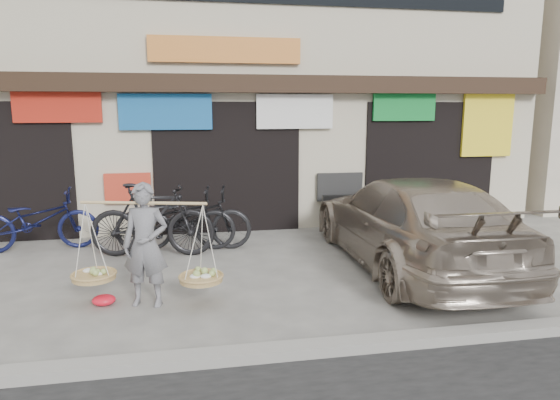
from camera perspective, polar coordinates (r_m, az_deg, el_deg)
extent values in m
plane|color=gray|center=(7.31, -3.57, -10.23)|extent=(70.00, 70.00, 0.00)
cube|color=gray|center=(5.48, -0.92, -17.00)|extent=(70.00, 0.25, 0.12)
cube|color=beige|center=(13.34, -7.25, 14.41)|extent=(14.00, 6.00, 7.00)
cube|color=black|center=(10.18, -6.13, 13.10)|extent=(14.00, 0.35, 0.35)
cube|color=black|center=(10.64, -6.11, 3.82)|extent=(3.00, 0.60, 2.70)
cube|color=black|center=(11.86, 16.17, 4.16)|extent=(3.00, 0.60, 2.70)
cube|color=#B52213|center=(10.49, -24.08, 9.72)|extent=(1.60, 0.08, 0.60)
cube|color=#175EA5|center=(10.22, -12.92, 9.80)|extent=(1.80, 0.08, 0.70)
cube|color=white|center=(10.44, 1.70, 10.07)|extent=(1.60, 0.08, 0.70)
cube|color=#0F7E2F|center=(11.20, 14.00, 10.32)|extent=(1.40, 0.08, 0.60)
cube|color=yellow|center=(12.16, 22.62, 7.93)|extent=(1.20, 0.08, 1.40)
cube|color=red|center=(10.40, -16.98, 1.31)|extent=(0.90, 0.08, 0.60)
cube|color=#252525|center=(10.83, 6.84, 1.52)|extent=(1.00, 0.08, 0.60)
cube|color=orange|center=(10.30, -6.23, 16.70)|extent=(3.00, 0.08, 0.50)
imported|color=slate|center=(6.76, -15.11, -5.00)|extent=(0.68, 0.52, 1.64)
cylinder|color=tan|center=(6.63, -15.34, -0.33)|extent=(1.61, 0.43, 0.04)
cylinder|color=tan|center=(7.14, -20.49, -8.18)|extent=(0.56, 0.56, 0.07)
ellipsoid|color=#A5BF66|center=(7.13, -20.52, -7.72)|extent=(0.39, 0.39, 0.10)
cylinder|color=tan|center=(6.70, -9.00, -8.85)|extent=(0.56, 0.56, 0.07)
ellipsoid|color=#A5BF66|center=(6.68, -9.01, -8.37)|extent=(0.39, 0.39, 0.10)
imported|color=#10153E|center=(10.10, -26.08, -2.12)|extent=(2.20, 0.95, 1.12)
imported|color=black|center=(8.99, -14.40, -2.23)|extent=(2.23, 0.91, 1.30)
imported|color=black|center=(9.30, -10.08, -2.11)|extent=(2.27, 1.02, 1.15)
imported|color=black|center=(9.31, -11.87, -2.17)|extent=(2.27, 1.02, 1.15)
imported|color=#A79887|center=(8.45, 14.72, -2.42)|extent=(2.14, 5.15, 1.49)
cube|color=black|center=(10.70, 9.28, -0.57)|extent=(1.70, 0.12, 0.45)
cube|color=silver|center=(10.78, 9.15, -1.02)|extent=(0.45, 0.02, 0.12)
ellipsoid|color=red|center=(7.15, -19.48, -10.72)|extent=(0.31, 0.25, 0.14)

